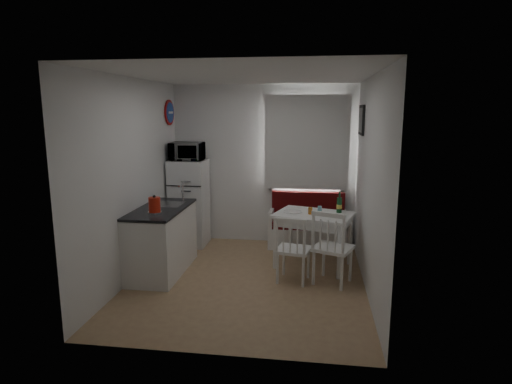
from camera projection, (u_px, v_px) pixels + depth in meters
floor at (247, 280)px, 5.59m from camera, size 3.00×3.50×0.02m
ceiling at (247, 75)px, 5.10m from camera, size 3.00×3.50×0.02m
wall_back at (264, 165)px, 7.05m from camera, size 3.00×0.02×2.60m
wall_front at (215, 216)px, 3.64m from camera, size 3.00×0.02×2.60m
wall_left at (133, 180)px, 5.55m from camera, size 0.02×3.50×2.60m
wall_right at (370, 185)px, 5.14m from camera, size 0.02×3.50×2.60m
window at (307, 146)px, 6.86m from camera, size 1.22×0.06×1.47m
curtain at (307, 143)px, 6.78m from camera, size 1.35×0.02×1.50m
kitchen_counter at (162, 240)px, 5.82m from camera, size 0.62×1.32×1.16m
wall_sign at (170, 113)px, 6.79m from camera, size 0.03×0.40×0.40m
picture_frame at (361, 120)px, 6.07m from camera, size 0.04×0.52×0.42m
bench at (307, 229)px, 6.90m from camera, size 1.23×0.47×0.88m
dining_table at (314, 219)px, 5.97m from camera, size 1.20×0.99×0.77m
chair_left at (293, 243)px, 5.39m from camera, size 0.48×0.46×0.47m
chair_right at (334, 240)px, 5.30m from camera, size 0.59×0.58×0.52m
fridge at (189, 203)px, 6.98m from camera, size 0.56×0.56×1.40m
microwave at (187, 151)px, 6.77m from camera, size 0.52×0.35×0.29m
kettle at (155, 205)px, 5.37m from camera, size 0.18×0.18×0.23m
wine_bottle at (339, 202)px, 5.97m from camera, size 0.08×0.08×0.30m
drinking_glass_orange at (310, 211)px, 5.90m from camera, size 0.06×0.06×0.10m
drinking_glass_blue at (320, 209)px, 5.98m from camera, size 0.06×0.06×0.10m
plate at (292, 212)px, 6.01m from camera, size 0.25×0.25×0.02m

